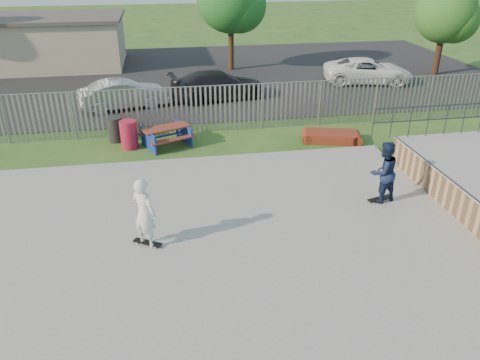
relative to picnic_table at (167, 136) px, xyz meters
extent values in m
plane|color=#2B561D|center=(0.52, -7.70, -0.40)|extent=(120.00, 120.00, 0.00)
cube|color=gray|center=(0.52, -7.70, -0.32)|extent=(15.00, 12.00, 0.15)
cylinder|color=#383A3F|center=(8.04, -6.70, 0.68)|extent=(0.06, 7.00, 0.06)
cube|color=maroon|center=(0.00, 0.00, 0.35)|extent=(1.98, 1.38, 0.06)
cube|color=maroon|center=(0.24, -0.57, 0.05)|extent=(1.81, 0.98, 0.05)
cube|color=maroon|center=(-0.24, 0.57, 0.05)|extent=(1.81, 0.98, 0.05)
cube|color=navy|center=(0.00, 0.00, -0.02)|extent=(2.07, 1.96, 0.76)
cube|color=maroon|center=(6.63, -0.65, -0.20)|extent=(2.19, 1.48, 0.40)
cylinder|color=maroon|center=(-1.45, 0.00, 0.16)|extent=(0.67, 0.67, 1.11)
cylinder|color=#232325|center=(-2.03, 0.84, 0.11)|extent=(0.60, 0.60, 1.01)
cube|color=black|center=(0.52, 11.30, -0.39)|extent=(40.00, 18.00, 0.02)
imported|color=silver|center=(-1.90, 5.21, 0.32)|extent=(4.45, 2.49, 1.39)
imported|color=black|center=(2.82, 6.01, 0.34)|extent=(5.25, 2.88, 1.44)
imported|color=white|center=(11.77, 7.74, 0.32)|extent=(5.38, 3.27, 1.39)
cube|color=#B6AA8C|center=(-7.48, 15.30, 1.10)|extent=(10.00, 6.00, 3.00)
cube|color=#4C4742|center=(-7.48, 15.30, 2.70)|extent=(10.40, 6.40, 0.20)
cylinder|color=#3D2D18|center=(4.47, 12.34, 1.47)|extent=(0.36, 0.36, 3.73)
cylinder|color=#3C2218|center=(16.78, 8.96, 1.17)|extent=(0.38, 0.38, 3.13)
sphere|color=#2E6021|center=(16.78, 8.96, 3.26)|extent=(3.51, 3.51, 3.51)
cube|color=black|center=(6.31, -5.92, -0.18)|extent=(0.82, 0.42, 0.02)
cube|color=black|center=(-0.71, -7.16, -0.18)|extent=(0.79, 0.59, 0.02)
imported|color=#152343|center=(6.31, -5.92, 0.71)|extent=(1.10, 0.96, 1.92)
imported|color=white|center=(-0.71, -7.16, 0.71)|extent=(0.83, 0.81, 1.92)
camera|label=1|loc=(-0.01, -17.62, 6.75)|focal=35.00mm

